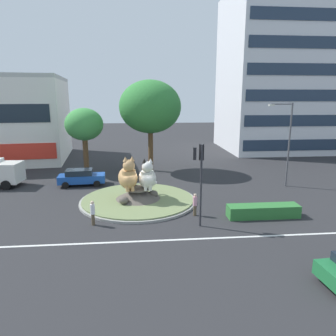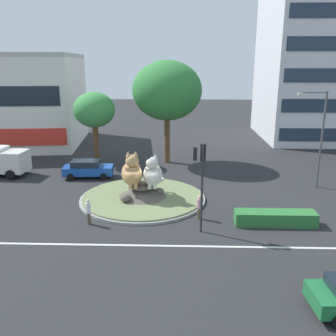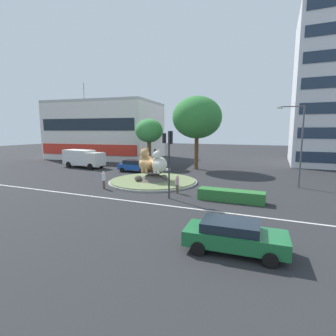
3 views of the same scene
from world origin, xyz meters
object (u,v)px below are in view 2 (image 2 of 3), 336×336
Objects in this scene: broadleaf_tree_behind_island at (94,110)px; sedan_on_far_lane at (88,169)px; pedestrian_pink_shirt at (199,206)px; cat_statue_white at (153,174)px; second_tree_near_tower at (167,91)px; pedestrian_white_shirt at (89,211)px; streetlight_arm at (319,133)px; cat_statue_calico at (132,172)px; traffic_light_mast at (201,169)px.

broadleaf_tree_behind_island reaches higher than sedan_on_far_lane.
cat_statue_white is at bearing 37.17° from pedestrian_pink_shirt.
pedestrian_white_shirt is (-4.56, -15.71, -6.49)m from second_tree_near_tower.
pedestrian_white_shirt is at bearing -80.29° from sedan_on_far_lane.
cat_statue_white reaches higher than sedan_on_far_lane.
broadleaf_tree_behind_island is 21.23m from streetlight_arm.
streetlight_arm reaches higher than cat_statue_calico.
pedestrian_pink_shirt reaches higher than sedan_on_far_lane.
broadleaf_tree_behind_island reaches higher than traffic_light_mast.
sedan_on_far_lane is (0.27, -5.00, -4.66)m from broadleaf_tree_behind_island.
cat_statue_white is at bearing 7.90° from streetlight_arm.
pedestrian_white_shirt is 1.03× the size of pedestrian_pink_shirt.
streetlight_arm reaches higher than traffic_light_mast.
traffic_light_mast is 0.76× the size of broadleaf_tree_behind_island.
pedestrian_pink_shirt is (-9.99, -6.85, -3.73)m from streetlight_arm.
broadleaf_tree_behind_island is 0.71× the size of second_tree_near_tower.
sedan_on_far_lane is at bearing -23.44° from pedestrian_white_shirt.
streetlight_arm is (10.05, 8.68, 0.57)m from traffic_light_mast.
traffic_light_mast is (4.86, -5.24, 1.85)m from cat_statue_calico.
second_tree_near_tower is 11.18m from sedan_on_far_lane.
pedestrian_pink_shirt is (0.05, 1.84, -3.16)m from traffic_light_mast.
second_tree_near_tower reaches higher than pedestrian_white_shirt.
cat_statue_calico is 12.58m from second_tree_near_tower.
streetlight_arm reaches higher than cat_statue_white.
streetlight_arm reaches higher than pedestrian_white_shirt.
broadleaf_tree_behind_island is 17.79m from pedestrian_pink_shirt.
streetlight_arm reaches higher than sedan_on_far_lane.
traffic_light_mast reaches higher than pedestrian_white_shirt.
second_tree_near_tower is 6.05× the size of pedestrian_white_shirt.
pedestrian_pink_shirt is at bearing 27.73° from streetlight_arm.
second_tree_near_tower is at bearing 16.13° from traffic_light_mast.
streetlight_arm reaches higher than broadleaf_tree_behind_island.
cat_statue_white is 1.56× the size of pedestrian_pink_shirt.
streetlight_arm is at bearing 90.78° from cat_statue_calico.
cat_statue_calico is 1.82× the size of pedestrian_pink_shirt.
cat_statue_calico is 0.38× the size of streetlight_arm.
streetlight_arm is 1.75× the size of sedan_on_far_lane.
second_tree_near_tower is (2.28, 11.23, 5.21)m from cat_statue_calico.
cat_statue_calico is 0.55× the size of traffic_light_mast.
traffic_light_mast is (3.29, -5.21, 1.92)m from cat_statue_white.
cat_statue_calico is 12.19m from broadleaf_tree_behind_island.
cat_statue_white is 6.45m from traffic_light_mast.
cat_statue_white reaches higher than pedestrian_white_shirt.
traffic_light_mast is 3.65m from pedestrian_pink_shirt.
cat_statue_white is 4.91m from pedestrian_pink_shirt.
second_tree_near_tower reaches higher than broadleaf_tree_behind_island.
sedan_on_far_lane is at bearing -151.67° from cat_statue_calico.
cat_statue_white is 8.59m from sedan_on_far_lane.
pedestrian_pink_shirt is at bearing 5.50° from traffic_light_mast.
second_tree_near_tower reaches higher than cat_statue_calico.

